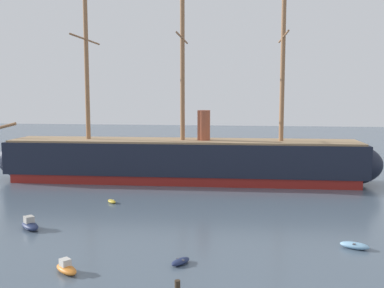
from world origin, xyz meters
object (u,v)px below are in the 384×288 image
(dinghy_near_centre, at_px, (180,262))
(dinghy_alongside_bow, at_px, (112,201))
(motorboat_mid_left, at_px, (30,225))
(tall_ship, at_px, (183,160))
(dinghy_mid_right, at_px, (355,245))
(motorboat_foreground_left, at_px, (66,268))

(dinghy_near_centre, height_order, dinghy_alongside_bow, dinghy_near_centre)
(motorboat_mid_left, bearing_deg, tall_ship, 65.99)
(tall_ship, distance_m, dinghy_mid_right, 39.88)
(motorboat_mid_left, relative_size, dinghy_mid_right, 1.15)
(motorboat_foreground_left, distance_m, dinghy_alongside_bow, 25.27)
(tall_ship, xyz_separation_m, dinghy_near_centre, (5.64, -38.94, -3.75))
(dinghy_near_centre, distance_m, motorboat_mid_left, 21.00)
(motorboat_foreground_left, bearing_deg, dinghy_mid_right, 19.72)
(dinghy_near_centre, bearing_deg, motorboat_foreground_left, -161.74)
(dinghy_mid_right, xyz_separation_m, dinghy_alongside_bow, (-30.72, 15.33, -0.11))
(motorboat_mid_left, bearing_deg, dinghy_near_centre, -23.45)
(dinghy_near_centre, bearing_deg, dinghy_mid_right, 20.54)
(tall_ship, relative_size, dinghy_near_centre, 31.27)
(tall_ship, distance_m, motorboat_mid_left, 33.66)
(tall_ship, relative_size, motorboat_foreground_left, 25.23)
(tall_ship, distance_m, dinghy_alongside_bow, 19.30)
(motorboat_foreground_left, xyz_separation_m, dinghy_mid_right, (26.93, 9.65, -0.09))
(dinghy_alongside_bow, bearing_deg, tall_ship, 65.24)
(tall_ship, height_order, dinghy_mid_right, tall_ship)
(motorboat_foreground_left, bearing_deg, dinghy_alongside_bow, 98.61)
(motorboat_mid_left, height_order, dinghy_alongside_bow, motorboat_mid_left)
(dinghy_near_centre, xyz_separation_m, dinghy_mid_right, (17.15, 6.42, 0.08))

